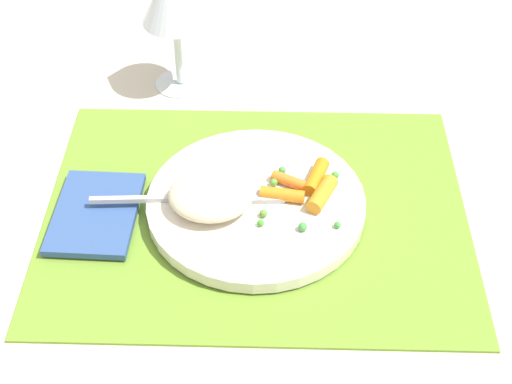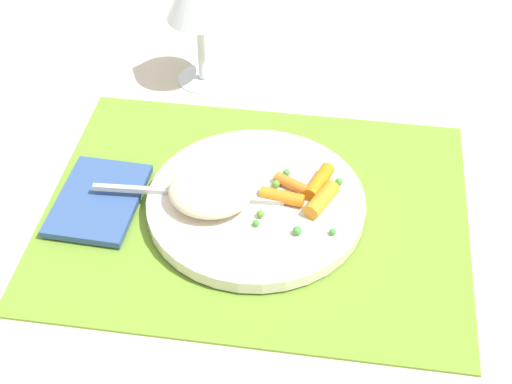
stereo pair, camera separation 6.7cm
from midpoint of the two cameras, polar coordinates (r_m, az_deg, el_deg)
ground_plane at (r=0.81m, az=-2.38°, el=-1.67°), size 2.40×2.40×0.00m
placemat at (r=0.80m, az=-2.39°, el=-1.52°), size 0.45×0.35×0.01m
plate at (r=0.80m, az=-2.41°, el=-1.00°), size 0.23×0.23×0.01m
rice_mound at (r=0.78m, az=-5.94°, el=-0.30°), size 0.09×0.08×0.03m
carrot_portion at (r=0.79m, az=1.49°, el=0.25°), size 0.08×0.08×0.02m
pea_scatter at (r=0.79m, az=0.76°, el=-0.55°), size 0.09×0.09×0.01m
fork at (r=0.79m, az=-6.14°, el=-0.54°), size 0.21×0.02×0.01m
napkin at (r=0.82m, az=-14.44°, el=-1.67°), size 0.09×0.13×0.01m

